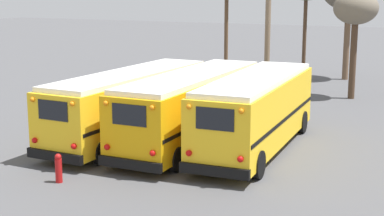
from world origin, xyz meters
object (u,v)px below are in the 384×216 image
at_px(school_bus_0, 131,102).
at_px(bare_tree_0, 356,10).
at_px(utility_pole, 268,24).
at_px(school_bus_1, 193,106).
at_px(school_bus_2, 256,110).
at_px(fire_hydrant, 59,168).

bearing_deg(school_bus_0, bare_tree_0, 62.91).
bearing_deg(utility_pole, school_bus_1, -88.88).
relative_size(school_bus_0, bare_tree_0, 1.65).
xyz_separation_m(school_bus_2, fire_hydrant, (-4.80, -6.88, -1.18)).
distance_m(school_bus_2, bare_tree_0, 13.93).
xyz_separation_m(school_bus_1, utility_pole, (-0.21, 10.76, 2.88)).
height_order(school_bus_0, bare_tree_0, bare_tree_0).
distance_m(school_bus_1, fire_hydrant, 7.12).
distance_m(utility_pole, fire_hydrant, 18.05).
bearing_deg(school_bus_0, utility_pole, 76.78).
xyz_separation_m(school_bus_1, fire_hydrant, (-1.96, -6.75, -1.14)).
bearing_deg(utility_pole, school_bus_0, -103.22).
bearing_deg(school_bus_2, bare_tree_0, 83.79).
bearing_deg(school_bus_2, school_bus_1, -177.25).
bearing_deg(bare_tree_0, utility_pole, -148.52).
xyz_separation_m(school_bus_0, bare_tree_0, (7.13, 13.93, 3.66)).
distance_m(school_bus_0, utility_pole, 11.84).
height_order(school_bus_0, school_bus_2, school_bus_2).
bearing_deg(school_bus_1, fire_hydrant, -106.20).
xyz_separation_m(school_bus_0, fire_hydrant, (0.88, -6.34, -1.11)).
distance_m(school_bus_1, school_bus_2, 2.84).
bearing_deg(school_bus_1, school_bus_2, 2.75).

